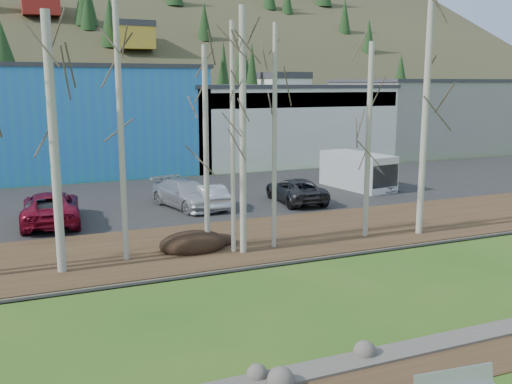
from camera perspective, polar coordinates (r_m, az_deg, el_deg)
name	(u,v)px	position (r m, az deg, el deg)	size (l,w,h in m)	color
dirt_strip	(456,363)	(15.79, 19.34, -15.81)	(80.00, 1.80, 0.03)	#382616
near_bank_rocks	(429,347)	(16.47, 16.93, -14.58)	(80.00, 0.80, 0.50)	#47423D
river	(347,295)	(19.50, 9.10, -10.15)	(80.00, 8.00, 0.90)	black
far_bank_rocks	(292,260)	(22.87, 3.62, -6.85)	(80.00, 0.80, 0.46)	#47423D
far_bank	(260,239)	(25.62, 0.41, -4.70)	(80.00, 7.00, 0.15)	#382616
parking_lot	(192,197)	(35.25, -6.40, -0.46)	(80.00, 14.00, 0.14)	black
building_blue	(66,119)	(47.38, -18.50, 6.92)	(20.40, 12.24, 8.30)	blue
building_white	(274,123)	(52.06, 1.82, 6.96)	(18.36, 12.24, 6.80)	silver
building_grey	(417,116)	(60.53, 15.82, 7.33)	(14.28, 12.24, 7.30)	gray
hillside	(75,11)	(93.27, -17.62, 16.86)	(160.00, 72.00, 35.00)	#2E2B1B
dirt_mound	(193,242)	(23.91, -6.33, -5.03)	(2.84, 2.00, 0.56)	black
birch_2	(54,146)	(21.32, -19.55, 4.38)	(0.32, 0.32, 9.24)	#AAA79A
birch_3	(120,121)	(22.09, -13.41, 6.91)	(0.23, 0.23, 10.78)	#AAA79A
birch_4	(243,133)	(22.50, -1.33, 5.88)	(0.27, 0.27, 9.69)	#AAA79A
birch_5	(206,150)	(23.26, -5.02, 4.25)	(0.23, 0.23, 8.27)	#AAA79A
birch_6	(274,138)	(23.32, 1.86, 5.37)	(0.19, 0.19, 9.14)	#AAA79A
birch_7	(425,114)	(26.54, 16.57, 7.46)	(0.29, 0.29, 10.85)	#AAA79A
birch_8	(368,142)	(25.54, 11.17, 4.97)	(0.24, 0.24, 8.53)	#AAA79A
birch_10	(233,140)	(22.61, -2.34, 5.20)	(0.19, 0.19, 9.14)	#AAA79A
car_0	(49,212)	(29.32, -20.02, -1.91)	(1.40, 4.01, 1.32)	black
car_1	(51,208)	(29.68, -19.83, -1.48)	(2.64, 5.71, 1.59)	maroon
car_2	(186,194)	(31.80, -6.99, -0.19)	(2.13, 5.23, 1.52)	#A4A6AC
car_3	(190,196)	(31.73, -6.65, -0.43)	(1.50, 3.74, 1.27)	#14284C
car_4	(209,196)	(31.61, -4.74, -0.39)	(1.40, 4.02, 1.32)	#B4B4B6
car_5	(296,190)	(33.05, 3.98, 0.18)	(2.32, 5.02, 1.40)	#272629
car_6	(366,178)	(37.96, 10.96, 1.36)	(1.88, 4.63, 1.34)	silver
van_white	(360,171)	(37.76, 10.32, 2.06)	(2.90, 5.50, 2.30)	silver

